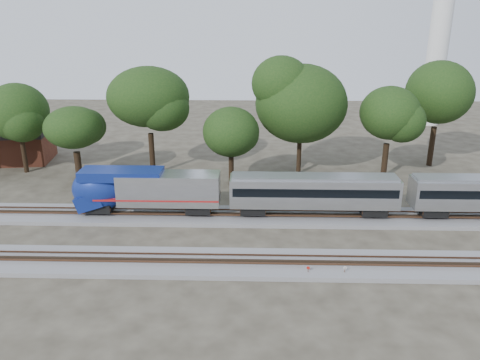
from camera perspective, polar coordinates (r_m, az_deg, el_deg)
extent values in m
plane|color=#383328|center=(44.20, -1.47, -7.80)|extent=(160.00, 160.00, 0.00)
cube|color=slate|center=(49.53, -1.11, -4.43)|extent=(160.00, 5.00, 0.40)
cube|color=brown|center=(48.69, -1.15, -4.28)|extent=(160.00, 0.08, 0.15)
cube|color=brown|center=(50.01, -1.07, -3.63)|extent=(160.00, 0.08, 0.15)
cube|color=slate|center=(40.59, -1.78, -10.12)|extent=(160.00, 5.00, 0.40)
cube|color=brown|center=(39.74, -1.85, -10.05)|extent=(160.00, 0.08, 0.15)
cube|color=brown|center=(40.99, -1.73, -9.07)|extent=(160.00, 0.08, 0.15)
cube|color=#B9BCC1|center=(49.10, -8.63, -1.03)|extent=(10.51, 2.97, 3.27)
ellipsoid|color=navy|center=(51.05, -16.97, -1.17)|extent=(5.35, 3.09, 4.56)
cube|color=navy|center=(49.69, -14.24, 0.71)|extent=(8.43, 2.91, 0.99)
cube|color=black|center=(50.57, -16.55, -0.13)|extent=(0.44, 2.28, 1.30)
cube|color=maroon|center=(49.62, -9.94, -1.93)|extent=(12.89, 3.01, 0.18)
cube|color=black|center=(51.65, -16.62, -3.08)|extent=(2.58, 2.18, 0.89)
cube|color=black|center=(49.42, -5.05, -3.34)|extent=(2.58, 2.18, 0.89)
cube|color=#B9BCC1|center=(48.79, 8.97, -1.37)|extent=(17.25, 2.97, 2.97)
cube|color=black|center=(48.69, 8.98, -1.04)|extent=(16.65, 3.02, 0.89)
cube|color=gray|center=(48.28, 9.06, 0.34)|extent=(16.85, 2.38, 0.35)
cube|color=black|center=(49.10, 1.59, -3.42)|extent=(2.58, 2.18, 0.89)
cube|color=black|center=(50.68, 15.88, -3.45)|extent=(2.58, 2.18, 0.89)
cube|color=black|center=(52.54, 22.41, -3.39)|extent=(2.58, 2.18, 0.89)
cylinder|color=#512D19|center=(39.37, 8.30, -11.01)|extent=(0.05, 0.05, 0.78)
cylinder|color=#A9120C|center=(39.20, 8.32, -10.57)|extent=(0.27, 0.10, 0.28)
cylinder|color=#512D19|center=(39.81, 12.64, -10.88)|extent=(0.06, 0.06, 0.85)
cylinder|color=silver|center=(39.63, 12.68, -10.41)|extent=(0.29, 0.14, 0.30)
cube|color=#512D19|center=(39.81, 9.82, -11.14)|extent=(0.57, 0.45, 0.30)
cylinder|color=silver|center=(99.14, 22.87, 13.88)|extent=(3.80, 3.80, 26.59)
cone|color=silver|center=(100.57, 22.03, 7.44)|extent=(6.08, 6.08, 3.80)
cube|color=brown|center=(76.11, -25.81, 3.57)|extent=(10.90, 8.32, 4.02)
cube|color=black|center=(75.57, -26.08, 5.36)|extent=(11.13, 8.54, 0.90)
cylinder|color=black|center=(69.85, -24.79, 2.64)|extent=(0.70, 0.70, 4.48)
ellipsoid|color=black|center=(68.55, -25.50, 7.51)|extent=(8.45, 8.45, 7.18)
cylinder|color=black|center=(64.02, -19.11, 1.63)|extent=(0.70, 0.70, 3.75)
ellipsoid|color=black|center=(62.76, -19.61, 6.06)|extent=(7.07, 7.07, 6.01)
cylinder|color=black|center=(63.62, -10.67, 3.15)|extent=(0.70, 0.70, 5.62)
ellipsoid|color=black|center=(61.98, -11.11, 9.93)|extent=(10.59, 10.59, 9.00)
cylinder|color=black|center=(58.25, -1.08, 1.02)|extent=(0.70, 0.70, 3.75)
ellipsoid|color=black|center=(56.86, -1.11, 5.90)|extent=(7.07, 7.07, 6.01)
cylinder|color=black|center=(63.13, 7.20, 2.98)|extent=(0.70, 0.70, 5.13)
ellipsoid|color=black|center=(61.56, 7.47, 9.21)|extent=(9.67, 9.67, 8.22)
cylinder|color=black|center=(63.86, 17.23, 2.22)|extent=(0.70, 0.70, 4.67)
ellipsoid|color=black|center=(62.39, 17.80, 7.80)|extent=(8.81, 8.81, 7.49)
cylinder|color=black|center=(71.60, 22.31, 3.82)|extent=(0.70, 0.70, 5.61)
ellipsoid|color=black|center=(70.15, 23.10, 9.82)|extent=(10.58, 10.58, 8.99)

